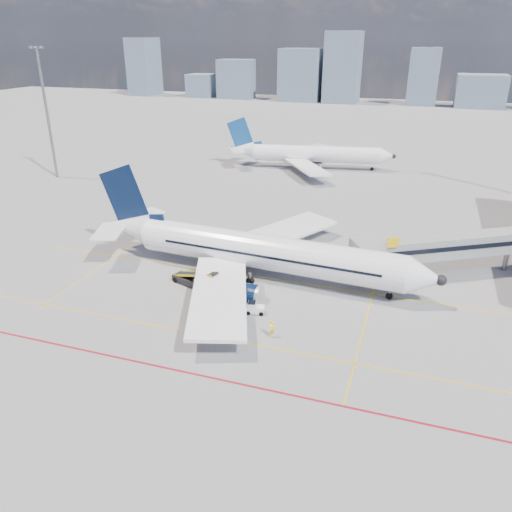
# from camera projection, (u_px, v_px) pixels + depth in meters

# --- Properties ---
(ground) EXTENTS (420.00, 420.00, 0.00)m
(ground) POSITION_uv_depth(u_px,v_px,m) (233.00, 308.00, 54.22)
(ground) COLOR gray
(ground) RESTS_ON ground
(apron_markings) EXTENTS (90.00, 35.12, 0.01)m
(apron_markings) POSITION_uv_depth(u_px,v_px,m) (214.00, 325.00, 51.00)
(apron_markings) COLOR #E1B30B
(apron_markings) RESTS_ON ground
(jet_bridge) EXTENTS (23.55, 15.78, 6.30)m
(jet_bridge) POSITION_uv_depth(u_px,v_px,m) (463.00, 246.00, 60.54)
(jet_bridge) COLOR gray
(jet_bridge) RESTS_ON ground
(floodlight_mast_nw) EXTENTS (3.20, 0.61, 25.45)m
(floodlight_mast_nw) POSITION_uv_depth(u_px,v_px,m) (47.00, 110.00, 99.49)
(floodlight_mast_nw) COLOR slate
(floodlight_mast_nw) RESTS_ON ground
(distant_skyline) EXTENTS (251.50, 15.89, 30.16)m
(distant_skyline) POSITION_uv_depth(u_px,v_px,m) (391.00, 76.00, 214.42)
(distant_skyline) COLOR slate
(distant_skyline) RESTS_ON ground
(main_aircraft) EXTENTS (43.95, 38.26, 12.82)m
(main_aircraft) POSITION_uv_depth(u_px,v_px,m) (253.00, 251.00, 60.53)
(main_aircraft) COLOR white
(main_aircraft) RESTS_ON ground
(second_aircraft) EXTENTS (37.01, 32.00, 10.93)m
(second_aircraft) POSITION_uv_depth(u_px,v_px,m) (309.00, 154.00, 110.54)
(second_aircraft) COLOR white
(second_aircraft) RESTS_ON ground
(baggage_tug) EXTENTS (2.09, 1.51, 1.33)m
(baggage_tug) POSITION_uv_depth(u_px,v_px,m) (254.00, 308.00, 52.90)
(baggage_tug) COLOR white
(baggage_tug) RESTS_ON ground
(cargo_dolly) EXTENTS (3.93, 2.33, 2.02)m
(cargo_dolly) POSITION_uv_depth(u_px,v_px,m) (217.00, 297.00, 54.03)
(cargo_dolly) COLOR black
(cargo_dolly) RESTS_ON ground
(belt_loader) EXTENTS (6.63, 3.62, 2.69)m
(belt_loader) POSITION_uv_depth(u_px,v_px,m) (191.00, 280.00, 58.96)
(belt_loader) COLOR black
(belt_loader) RESTS_ON ground
(ramp_worker) EXTENTS (0.64, 0.77, 1.82)m
(ramp_worker) POSITION_uv_depth(u_px,v_px,m) (272.00, 329.00, 48.62)
(ramp_worker) COLOR yellow
(ramp_worker) RESTS_ON ground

